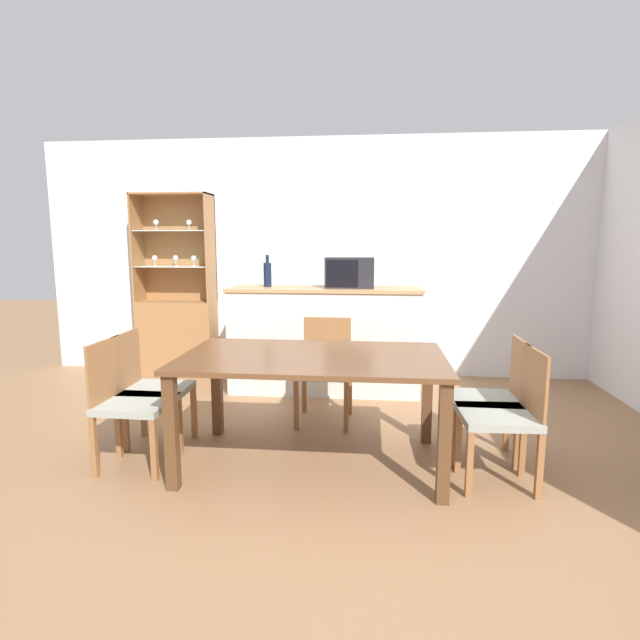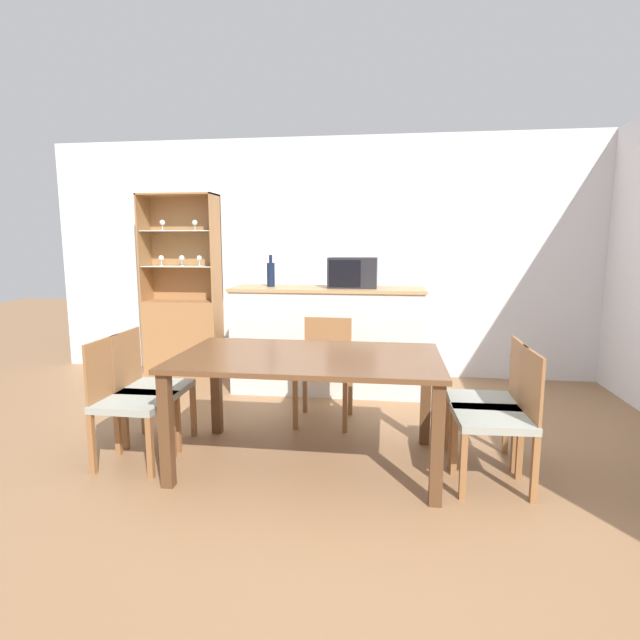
% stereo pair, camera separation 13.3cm
% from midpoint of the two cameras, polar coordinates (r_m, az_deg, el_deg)
% --- Properties ---
extents(ground_plane, '(18.00, 18.00, 0.00)m').
position_cam_midpoint_polar(ground_plane, '(3.18, -0.31, -18.20)').
color(ground_plane, '#936B47').
extents(wall_back, '(6.80, 0.06, 2.55)m').
position_cam_midpoint_polar(wall_back, '(5.45, 2.68, 7.05)').
color(wall_back, silver).
rests_on(wall_back, ground_plane).
extents(kitchen_counter, '(1.84, 0.57, 1.02)m').
position_cam_midpoint_polar(kitchen_counter, '(4.86, -0.24, -2.24)').
color(kitchen_counter, silver).
rests_on(kitchen_counter, ground_plane).
extents(display_cabinet, '(0.84, 0.33, 1.96)m').
position_cam_midpoint_polar(display_cabinet, '(5.77, -16.62, -0.26)').
color(display_cabinet, '#A37042').
rests_on(display_cabinet, ground_plane).
extents(dining_table, '(1.68, 0.99, 0.73)m').
position_cam_midpoint_polar(dining_table, '(3.22, -2.01, -5.63)').
color(dining_table, brown).
rests_on(dining_table, ground_plane).
extents(dining_chair_head_far, '(0.44, 0.44, 0.83)m').
position_cam_midpoint_polar(dining_chair_head_far, '(4.07, -0.38, -5.64)').
color(dining_chair_head_far, '#999E93').
rests_on(dining_chair_head_far, ground_plane).
extents(dining_chair_side_left_far, '(0.44, 0.44, 0.83)m').
position_cam_midpoint_polar(dining_chair_side_left_far, '(3.75, -19.78, -7.41)').
color(dining_chair_side_left_far, '#999E93').
rests_on(dining_chair_side_left_far, ground_plane).
extents(dining_chair_side_right_far, '(0.44, 0.44, 0.83)m').
position_cam_midpoint_polar(dining_chair_side_right_far, '(3.47, 18.06, -8.62)').
color(dining_chair_side_right_far, '#999E93').
rests_on(dining_chair_side_right_far, ground_plane).
extents(dining_chair_side_left_near, '(0.44, 0.44, 0.83)m').
position_cam_midpoint_polar(dining_chair_side_left_near, '(3.50, -21.88, -8.69)').
color(dining_chair_side_left_near, '#999E93').
rests_on(dining_chair_side_left_near, ground_plane).
extents(dining_chair_side_right_near, '(0.45, 0.45, 0.83)m').
position_cam_midpoint_polar(dining_chair_side_right_near, '(3.20, 19.17, -10.18)').
color(dining_chair_side_right_near, '#999E93').
rests_on(dining_chair_side_right_near, ground_plane).
extents(microwave, '(0.46, 0.33, 0.29)m').
position_cam_midpoint_polar(microwave, '(4.79, 2.64, 5.45)').
color(microwave, '#232328').
rests_on(microwave, kitchen_counter).
extents(wine_bottle, '(0.08, 0.08, 0.31)m').
position_cam_midpoint_polar(wine_bottle, '(4.89, -6.80, 5.24)').
color(wine_bottle, '#141E38').
rests_on(wine_bottle, kitchen_counter).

